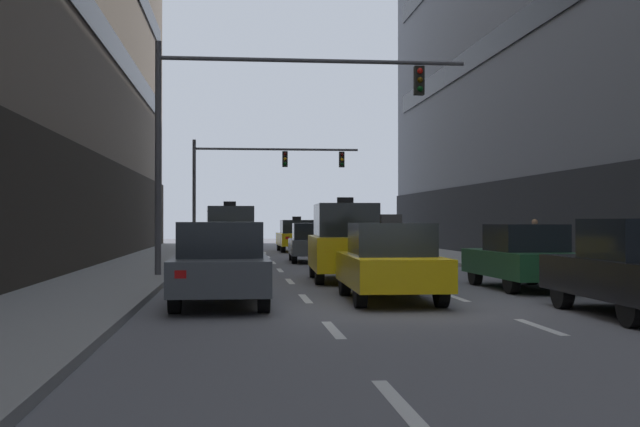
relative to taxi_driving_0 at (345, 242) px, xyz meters
name	(u,v)px	position (x,y,z in m)	size (l,w,h in m)	color
ground_plane	(399,308)	(0.09, -7.06, -1.06)	(120.00, 120.00, 0.00)	slate
sidewalk_left	(52,308)	(-6.36, -7.06, -0.99)	(3.11, 80.00, 0.14)	gray
lane_stripe_l1_s2	(398,402)	(-1.54, -15.06, -1.06)	(0.16, 2.00, 0.01)	silver
lane_stripe_l1_s3	(333,330)	(-1.54, -10.06, -1.06)	(0.16, 2.00, 0.01)	silver
lane_stripe_l1_s4	(305,299)	(-1.54, -5.06, -1.06)	(0.16, 2.00, 0.01)	silver
lane_stripe_l1_s5	(290,281)	(-1.54, -0.06, -1.06)	(0.16, 2.00, 0.01)	silver
lane_stripe_l1_s6	(280,270)	(-1.54, 4.94, -1.06)	(0.16, 2.00, 0.01)	silver
lane_stripe_l1_s7	(273,263)	(-1.54, 9.94, -1.06)	(0.16, 2.00, 0.01)	silver
lane_stripe_l1_s8	(268,257)	(-1.54, 14.94, -1.06)	(0.16, 2.00, 0.01)	silver
lane_stripe_l1_s9	(264,253)	(-1.54, 19.94, -1.06)	(0.16, 2.00, 0.01)	silver
lane_stripe_l1_s10	(261,249)	(-1.54, 24.94, -1.06)	(0.16, 2.00, 0.01)	silver
lane_stripe_l2_s3	(540,327)	(1.72, -10.06, -1.06)	(0.16, 2.00, 0.01)	silver
lane_stripe_l2_s4	(455,297)	(1.72, -5.06, -1.06)	(0.16, 2.00, 0.01)	silver
lane_stripe_l2_s5	(407,280)	(1.72, -0.06, -1.06)	(0.16, 2.00, 0.01)	silver
lane_stripe_l2_s6	(376,270)	(1.72, 4.94, -1.06)	(0.16, 2.00, 0.01)	silver
lane_stripe_l2_s7	(355,262)	(1.72, 9.94, -1.06)	(0.16, 2.00, 0.01)	silver
lane_stripe_l2_s8	(339,257)	(1.72, 14.94, -1.06)	(0.16, 2.00, 0.01)	silver
lane_stripe_l2_s9	(327,252)	(1.72, 19.94, -1.06)	(0.16, 2.00, 0.01)	silver
lane_stripe_l2_s10	(317,249)	(1.72, 24.94, -1.06)	(0.16, 2.00, 0.01)	silver
taxi_driving_0	(345,242)	(0.00, 0.00, 0.00)	(2.00, 4.47, 2.31)	black
taxi_driving_1	(296,236)	(0.23, 21.33, -0.22)	(1.98, 4.56, 1.88)	black
taxi_driving_2	(390,263)	(0.15, -5.77, -0.26)	(1.89, 4.35, 1.79)	black
car_driving_3	(312,243)	(0.03, 10.30, -0.29)	(1.86, 4.21, 1.56)	black
taxi_driving_4	(234,238)	(-3.09, 18.20, -0.28)	(1.97, 4.32, 1.76)	black
taxi_driving_5	(230,236)	(-3.24, 8.12, 0.03)	(2.09, 4.60, 2.38)	black
car_driving_6	(221,265)	(-3.31, -6.35, -0.25)	(1.83, 4.37, 1.64)	black
car_parked_2	(523,257)	(3.94, -3.17, -0.28)	(1.88, 4.26, 1.58)	black
traffic_signal_0	(253,114)	(-2.54, 1.01, 3.66)	(8.94, 0.34, 6.61)	#4C4C51
traffic_signal_1	(254,171)	(-2.02, 21.31, 3.25)	(8.84, 0.35, 5.81)	#4C4C51
pedestrian_0	(535,239)	(7.03, 4.27, -0.02)	(0.36, 0.45, 1.58)	brown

